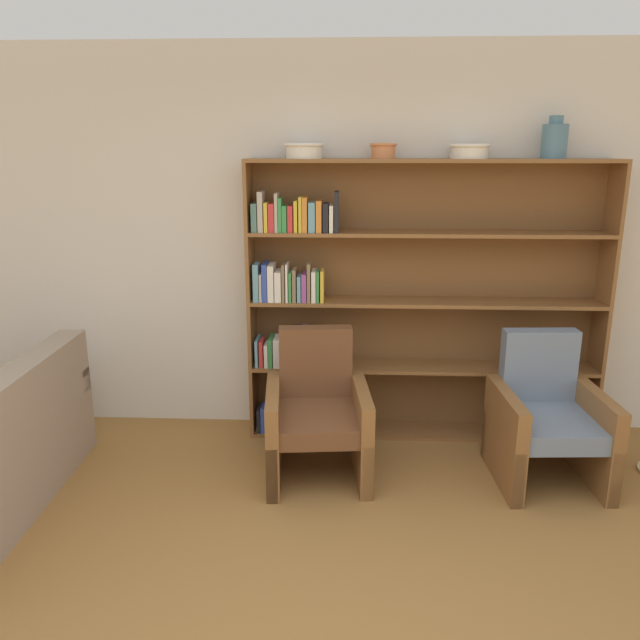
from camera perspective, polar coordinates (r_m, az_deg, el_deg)
wall_back at (r=4.53m, az=2.09°, el=6.91°), size 12.00×0.06×2.75m
bookshelf at (r=4.45m, az=6.58°, el=1.62°), size 2.48×0.30×1.98m
bowl_sage at (r=4.30m, az=-1.48°, el=15.29°), size 0.27×0.27×0.10m
bowl_cream at (r=4.29m, az=5.80°, el=15.23°), size 0.18×0.18×0.10m
bowl_slate at (r=4.36m, az=13.51°, el=14.86°), size 0.27×0.27×0.10m
vase_tall at (r=4.49m, az=20.65°, el=15.14°), size 0.17×0.17×0.27m
armchair_leather at (r=4.05m, az=-0.27°, el=-8.67°), size 0.70×0.74×0.91m
armchair_cushioned at (r=4.23m, az=20.00°, el=-8.52°), size 0.68×0.72×0.91m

